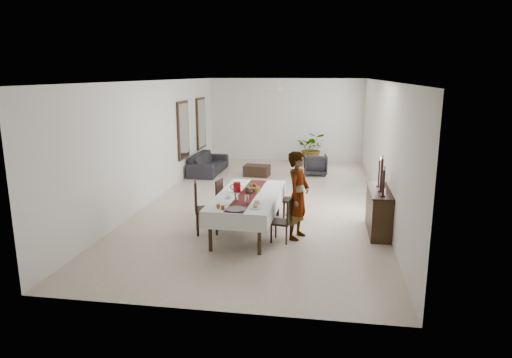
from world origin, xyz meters
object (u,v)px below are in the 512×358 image
Objects in this scene: woman at (298,195)px; sofa at (208,163)px; dining_table_top at (248,196)px; red_pitcher at (237,187)px; sideboard_body at (378,212)px.

sofa is at bearing 48.68° from woman.
sofa is at bearing 114.35° from dining_table_top.
woman is at bearing -16.21° from red_pitcher.
red_pitcher is at bearing 92.19° from woman.
sideboard_body is 0.66× the size of sofa.
dining_table_top is 1.14× the size of sofa.
woman reaches higher than dining_table_top.
red_pitcher is 0.12× the size of woman.
sideboard_body reaches higher than dining_table_top.
woman reaches higher than sofa.
dining_table_top is 1.12m from woman.
woman is 6.97m from sofa.
sofa is (-5.21, 5.37, -0.12)m from sideboard_body.
dining_table_top is 6.28m from sofa.
dining_table_top is 1.72× the size of sideboard_body.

